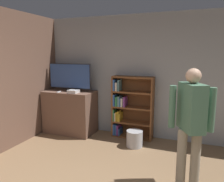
# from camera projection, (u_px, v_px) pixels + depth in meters

# --- Properties ---
(wall_back) EXTENTS (6.51, 0.09, 2.70)m
(wall_back) POSITION_uv_depth(u_px,v_px,m) (143.00, 77.00, 4.81)
(wall_back) COLOR #9EA3A8
(wall_back) RESTS_ON ground_plane
(wall_side_brick) EXTENTS (0.06, 4.61, 2.70)m
(wall_side_brick) POSITION_uv_depth(u_px,v_px,m) (8.00, 80.00, 4.21)
(wall_side_brick) COLOR brown
(wall_side_brick) RESTS_ON ground_plane
(tv_ledge) EXTENTS (1.16, 0.65, 0.99)m
(tv_ledge) POSITION_uv_depth(u_px,v_px,m) (70.00, 112.00, 5.18)
(tv_ledge) COLOR brown
(tv_ledge) RESTS_ON ground_plane
(television) EXTENTS (1.08, 0.22, 0.64)m
(television) POSITION_uv_depth(u_px,v_px,m) (70.00, 77.00, 5.07)
(television) COLOR black
(television) RESTS_ON tv_ledge
(game_console) EXTENTS (0.22, 0.21, 0.07)m
(game_console) POSITION_uv_depth(u_px,v_px,m) (74.00, 91.00, 4.87)
(game_console) COLOR white
(game_console) RESTS_ON tv_ledge
(remote_loose) EXTENTS (0.04, 0.14, 0.02)m
(remote_loose) POSITION_uv_depth(u_px,v_px,m) (59.00, 92.00, 4.93)
(remote_loose) COLOR white
(remote_loose) RESTS_ON tv_ledge
(bookshelf) EXTENTS (0.91, 0.28, 1.38)m
(bookshelf) POSITION_uv_depth(u_px,v_px,m) (129.00, 107.00, 4.86)
(bookshelf) COLOR brown
(bookshelf) RESTS_ON ground_plane
(person) EXTENTS (0.58, 0.49, 1.68)m
(person) POSITION_uv_depth(u_px,v_px,m) (191.00, 119.00, 2.91)
(person) COLOR gray
(person) RESTS_ON ground_plane
(waste_bin) EXTENTS (0.33, 0.33, 0.33)m
(waste_bin) POSITION_uv_depth(u_px,v_px,m) (134.00, 139.00, 4.41)
(waste_bin) COLOR #B7B7BC
(waste_bin) RESTS_ON ground_plane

